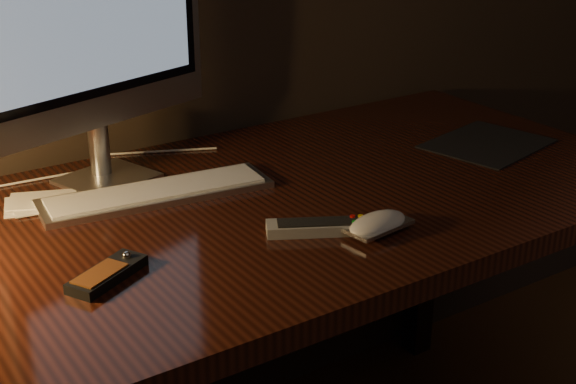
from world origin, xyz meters
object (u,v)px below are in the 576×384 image
monitor (94,20)px  keyboard (157,192)px  mouse (378,226)px  media_remote (107,273)px  tv_remote (321,227)px  desk (228,255)px

monitor → keyboard: monitor is taller
mouse → media_remote: media_remote is taller
keyboard → tv_remote: (0.16, -0.28, 0.00)m
mouse → tv_remote: size_ratio=0.65×
keyboard → mouse: mouse is taller
mouse → keyboard: bearing=117.2°
monitor → mouse: (0.28, -0.45, -0.29)m
mouse → media_remote: bearing=160.0°
monitor → tv_remote: monitor is taller
desk → media_remote: 0.39m
monitor → media_remote: monitor is taller
monitor → mouse: 0.61m
monitor → media_remote: (-0.15, -0.36, -0.29)m
desk → tv_remote: bearing=-79.9°
monitor → media_remote: bearing=-129.5°
desk → keyboard: (-0.11, 0.05, 0.14)m
mouse → desk: bearing=104.8°
desk → mouse: size_ratio=13.96×
keyboard → tv_remote: 0.33m
media_remote → tv_remote: 0.35m
desk → monitor: monitor is taller
monitor → desk: bearing=-63.8°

